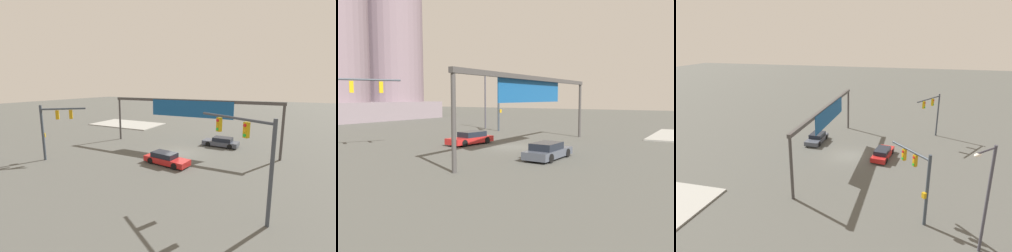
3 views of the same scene
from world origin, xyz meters
TOP-DOWN VIEW (x-y plane):
  - ground_plane at (0.00, 0.00)m, footprint 198.52×198.52m
  - traffic_signal_near_corner at (-9.11, 9.77)m, footprint 5.05×3.11m
  - traffic_signal_opposite_side at (10.95, 8.08)m, footprint 3.71×3.13m
  - streetlamp_curved_arm at (13.94, 12.21)m, footprint 1.68×1.63m
  - overhead_sign_gantry at (-0.12, -2.62)m, footprint 21.77×0.43m
  - sedan_car_approaching at (-0.47, 4.00)m, footprint 4.91×2.39m
  - sedan_car_waiting_far at (-3.64, -5.41)m, footprint 4.58×2.07m

SIDE VIEW (x-z plane):
  - ground_plane at x=0.00m, z-range 0.00..0.00m
  - sedan_car_approaching at x=-0.47m, z-range -0.03..1.18m
  - sedan_car_waiting_far at x=-3.64m, z-range -0.03..1.18m
  - traffic_signal_opposite_side at x=10.95m, z-range 0.95..6.82m
  - traffic_signal_near_corner at x=-9.11m, z-range 1.29..7.46m
  - streetlamp_curved_arm at x=13.94m, z-range 0.60..8.36m
  - overhead_sign_gantry at x=-0.12m, z-range 2.06..8.23m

